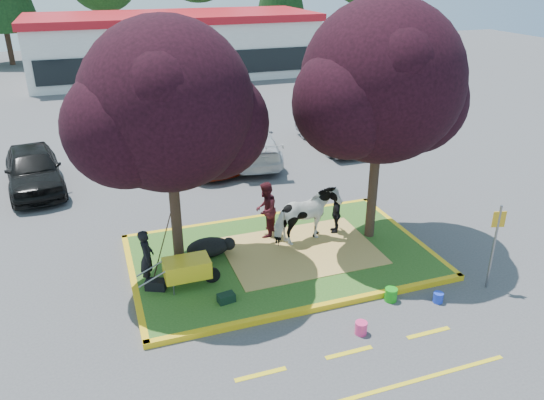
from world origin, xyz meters
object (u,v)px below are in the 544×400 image
object	(u,v)px
cow	(307,216)
car_silver	(142,151)
bucket_pink	(361,328)
handler	(147,257)
bucket_green	(391,295)
car_black	(33,169)
bucket_blue	(438,297)
calf	(208,247)
sign_post	(495,238)
wheelbarrow	(188,268)

from	to	relation	value
cow	car_silver	distance (m)	9.33
cow	bucket_pink	bearing A→B (deg)	161.63
handler	bucket_pink	size ratio (longest dim) A/B	5.00
bucket_green	car_black	bearing A→B (deg)	129.22
bucket_green	bucket_blue	bearing A→B (deg)	-22.96
calf	car_black	size ratio (longest dim) A/B	0.26
sign_post	car_black	size ratio (longest dim) A/B	0.50
sign_post	car_silver	size ratio (longest dim) A/B	0.62
cow	wheelbarrow	size ratio (longest dim) A/B	0.94
calf	bucket_green	world-z (taller)	calf
car_black	car_silver	distance (m)	4.22
bucket_green	car_black	distance (m)	13.67
calf	car_silver	xyz separation A→B (m)	(-0.80, 8.41, 0.21)
handler	bucket_blue	world-z (taller)	handler
sign_post	bucket_green	bearing A→B (deg)	-172.19
cow	bucket_pink	size ratio (longest dim) A/B	6.48
sign_post	car_black	world-z (taller)	sign_post
sign_post	car_silver	distance (m)	14.14
bucket_pink	bucket_blue	distance (m)	2.42
wheelbarrow	bucket_blue	bearing A→B (deg)	-23.69
cow	calf	size ratio (longest dim) A/B	1.60
car_black	bucket_pink	bearing A→B (deg)	-64.39
calf	sign_post	xyz separation A→B (m)	(6.46, -3.70, 1.00)
wheelbarrow	bucket_green	size ratio (longest dim) A/B	6.19
bucket_blue	car_black	bearing A→B (deg)	131.33
wheelbarrow	sign_post	world-z (taller)	sign_post
handler	car_black	xyz separation A→B (m)	(-3.08, 8.03, -0.11)
cow	calf	bearing A→B (deg)	74.15
wheelbarrow	sign_post	distance (m)	7.68
bucket_pink	car_black	size ratio (longest dim) A/B	0.06
calf	sign_post	size ratio (longest dim) A/B	0.52
car_black	sign_post	bearing A→B (deg)	-50.86
bucket_green	car_silver	xyz separation A→B (m)	(-4.60, 11.81, 0.45)
bucket_green	bucket_pink	bearing A→B (deg)	-145.36
cow	sign_post	bearing A→B (deg)	-147.82
wheelbarrow	handler	bearing A→B (deg)	151.47
sign_post	car_black	xyz separation A→B (m)	(-11.28, 10.88, -0.63)
cow	bucket_green	size ratio (longest dim) A/B	5.84
cow	bucket_blue	bearing A→B (deg)	-164.81
calf	bucket_pink	bearing A→B (deg)	-46.51
calf	wheelbarrow	xyz separation A→B (m)	(-0.83, -1.36, 0.27)
car_silver	bucket_green	bearing A→B (deg)	94.85
cow	handler	bearing A→B (deg)	85.78
calf	car_black	distance (m)	8.66
bucket_pink	car_silver	bearing A→B (deg)	104.51
bucket_green	bucket_blue	size ratio (longest dim) A/B	1.28
bucket_green	car_silver	bearing A→B (deg)	111.29
calf	handler	world-z (taller)	handler
handler	wheelbarrow	distance (m)	1.07
bucket_blue	car_silver	size ratio (longest dim) A/B	0.07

